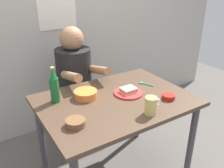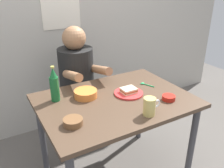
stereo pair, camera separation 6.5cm
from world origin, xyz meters
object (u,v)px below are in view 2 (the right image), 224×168
Objects in this scene: sandwich at (129,90)px; beer_bottle at (54,85)px; beer_mug at (150,106)px; soup_bowl_orange at (86,93)px; dining_table at (115,110)px; stool at (79,109)px; plate_orange at (129,93)px; person_seated at (77,70)px.

beer_bottle is at bearing 160.85° from sandwich.
soup_bowl_orange is (-0.26, 0.43, -0.03)m from beer_mug.
stool is at bearing 94.61° from dining_table.
soup_bowl_orange is at bearing -16.23° from beer_bottle.
soup_bowl_orange is (-0.30, 0.12, 0.02)m from plate_orange.
dining_table is 0.25m from soup_bowl_orange.
plate_orange is at bearing 81.52° from beer_mug.
plate_orange is 1.75× the size of beer_mug.
plate_orange is 0.84× the size of beer_bottle.
beer_bottle is at bearing -127.48° from stool.
stool is 2.65× the size of soup_bowl_orange.
beer_mug is 0.50m from soup_bowl_orange.
person_seated is (-0.05, 0.62, 0.12)m from dining_table.
soup_bowl_orange reaches higher than dining_table.
dining_table is 6.47× the size of soup_bowl_orange.
plate_orange is at bearing -73.50° from person_seated.
beer_bottle is at bearing 163.77° from soup_bowl_orange.
person_seated is 0.55m from beer_bottle.
stool is 4.09× the size of sandwich.
stool is 0.75m from plate_orange.
soup_bowl_orange reaches higher than plate_orange.
sandwich is at bearing -73.50° from person_seated.
plate_orange is at bearing -90.00° from sandwich.
beer_mug is 0.74× the size of soup_bowl_orange.
dining_table is 0.16m from plate_orange.
sandwich is 0.32m from soup_bowl_orange.
beer_mug is at bearing -74.66° from dining_table.
sandwich is (0.00, 0.00, 0.02)m from plate_orange.
soup_bowl_orange is (0.21, -0.06, -0.09)m from beer_bottle.
dining_table is 1.53× the size of person_seated.
stool is 0.66m from soup_bowl_orange.
person_seated is 3.27× the size of plate_orange.
dining_table is at bearing -171.92° from plate_orange.
beer_bottle reaches higher than dining_table.
dining_table is at bearing -37.52° from soup_bowl_orange.
soup_bowl_orange is at bearing -104.14° from stool.
beer_bottle is (-0.51, 0.18, 0.11)m from plate_orange.
soup_bowl_orange is (-0.12, -0.48, 0.01)m from person_seated.
stool is 0.75m from beer_bottle.
sandwich is (0.18, -0.60, 0.01)m from person_seated.
beer_mug is (-0.05, -0.31, 0.03)m from sandwich.
person_seated is 0.92m from beer_mug.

